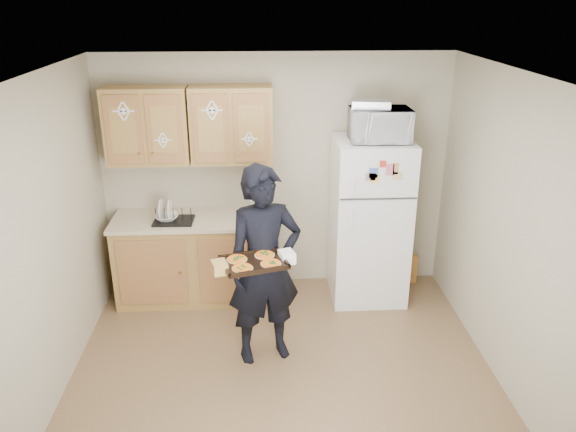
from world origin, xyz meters
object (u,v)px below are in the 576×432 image
at_px(refrigerator, 369,221).
at_px(microwave, 380,125).
at_px(person, 265,266).
at_px(baking_tray, 254,263).
at_px(dish_rack, 173,214).

height_order(refrigerator, microwave, microwave).
relative_size(person, baking_tray, 3.60).
bearing_deg(dish_rack, baking_tray, -57.87).
relative_size(microwave, dish_rack, 1.46).
bearing_deg(microwave, baking_tray, -133.60).
relative_size(refrigerator, microwave, 2.98).
bearing_deg(person, dish_rack, 115.25).
height_order(refrigerator, baking_tray, refrigerator).
height_order(baking_tray, dish_rack, baking_tray).
xyz_separation_m(microwave, dish_rack, (-2.02, 0.01, -0.88)).
bearing_deg(person, microwave, 24.54).
distance_m(baking_tray, dish_rack, 1.52).
relative_size(baking_tray, microwave, 0.86).
relative_size(person, microwave, 3.09).
bearing_deg(dish_rack, refrigerator, 1.02).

